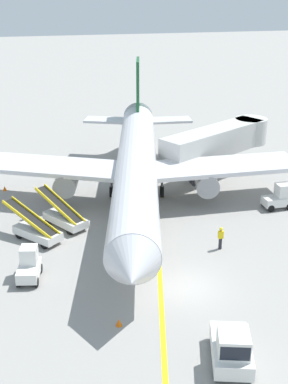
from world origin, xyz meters
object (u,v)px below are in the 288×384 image
jet_bridge (223,140)px  safety_cone_nose_right (5,188)px  baggage_tug_near_wing (279,198)px  ground_crew_marshaller (221,237)px  belt_loader_forward_hold (36,230)px  pushback_tug (232,348)px  airliner (136,166)px  belt_loader_aft_hold (64,217)px  safety_cone_nose_left (119,322)px  baggage_tug_by_cargo_door (29,265)px

jet_bridge → safety_cone_nose_right: 20.80m
baggage_tug_near_wing → safety_cone_nose_right: bearing=158.8°
ground_crew_marshaller → belt_loader_forward_hold: bearing=161.8°
safety_cone_nose_right → baggage_tug_near_wing: bearing=-21.2°
pushback_tug → baggage_tug_near_wing: bearing=57.9°
airliner → pushback_tug: airliner is taller
airliner → belt_loader_aft_hold: (-6.32, -3.06, -2.64)m
airliner → safety_cone_nose_right: airliner is taller
jet_bridge → belt_loader_forward_hold: (-17.93, -10.06, -2.77)m
safety_cone_nose_left → safety_cone_nose_right: (-6.77, 21.61, 0.00)m
pushback_tug → baggage_tug_near_wing: size_ratio=1.62×
jet_bridge → ground_crew_marshaller: jet_bridge is taller
jet_bridge → baggage_tug_by_cargo_door: jet_bridge is taller
safety_cone_nose_left → baggage_tug_by_cargo_door: bearing=127.9°
airliner → belt_loader_aft_hold: bearing=-154.2°
jet_bridge → safety_cone_nose_right: size_ratio=28.02×
pushback_tug → baggage_tug_by_cargo_door: 14.16m
baggage_tug_by_cargo_door → safety_cone_nose_left: (4.74, -6.08, -0.71)m
airliner → belt_loader_forward_hold: airliner is taller
baggage_tug_near_wing → safety_cone_nose_left: size_ratio=5.59×
baggage_tug_near_wing → safety_cone_nose_left: bearing=-140.6°
baggage_tug_by_cargo_door → safety_cone_nose_left: baggage_tug_by_cargo_door is taller
jet_bridge → baggage_tug_near_wing: 9.13m
airliner → belt_loader_forward_hold: bearing=-149.8°
baggage_tug_by_cargo_door → safety_cone_nose_right: 15.68m
airliner → safety_cone_nose_left: bearing=-104.8°
baggage_tug_near_wing → safety_cone_nose_left: baggage_tug_near_wing is taller
belt_loader_forward_hold → jet_bridge: bearing=29.3°
airliner → belt_loader_aft_hold: 7.50m
baggage_tug_by_cargo_door → belt_loader_forward_hold: 5.31m
baggage_tug_near_wing → safety_cone_nose_left: 20.34m
baggage_tug_near_wing → ground_crew_marshaller: bearing=-141.6°
jet_bridge → baggage_tug_near_wing: (1.96, -8.52, -2.62)m
airliner → baggage_tug_near_wing: size_ratio=14.27×
safety_cone_nose_left → belt_loader_forward_hold: bearing=110.2°
belt_loader_aft_hold → ground_crew_marshaller: belt_loader_aft_hold is taller
baggage_tug_by_cargo_door → belt_loader_forward_hold: size_ratio=0.57×
pushback_tug → belt_loader_forward_hold: 18.08m
airliner → safety_cone_nose_left: 17.15m
jet_bridge → pushback_tug: jet_bridge is taller
jet_bridge → safety_cone_nose_right: (-20.53, 0.20, -3.32)m
belt_loader_aft_hold → ground_crew_marshaller: bearing=-29.8°
baggage_tug_near_wing → belt_loader_forward_hold: belt_loader_forward_hold is taller
ground_crew_marshaller → safety_cone_nose_right: (-15.29, 14.43, -0.69)m
jet_bridge → pushback_tug: size_ratio=3.10×
baggage_tug_by_cargo_door → pushback_tug: bearing=-46.8°
belt_loader_forward_hold → safety_cone_nose_right: belt_loader_forward_hold is taller
pushback_tug → safety_cone_nose_right: pushback_tug is taller
pushback_tug → safety_cone_nose_right: bearing=114.4°
pushback_tug → belt_loader_aft_hold: belt_loader_aft_hold is taller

